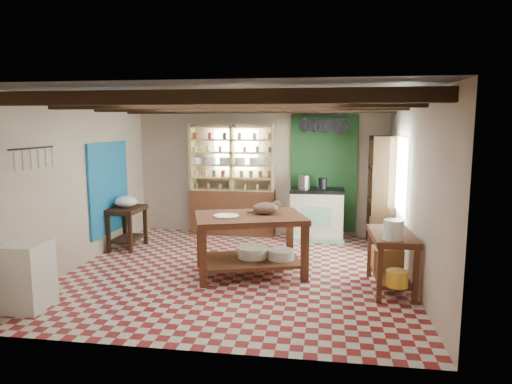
# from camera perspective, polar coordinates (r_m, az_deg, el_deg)

# --- Properties ---
(floor) EXTENTS (5.00, 5.00, 0.02)m
(floor) POSITION_cam_1_polar(r_m,az_deg,el_deg) (7.03, -2.30, -9.90)
(floor) COLOR maroon
(floor) RESTS_ON ground
(ceiling) EXTENTS (5.00, 5.00, 0.02)m
(ceiling) POSITION_cam_1_polar(r_m,az_deg,el_deg) (6.69, -2.44, 11.86)
(ceiling) COLOR #48474D
(ceiling) RESTS_ON wall_back
(wall_back) EXTENTS (5.00, 0.04, 2.60)m
(wall_back) POSITION_cam_1_polar(r_m,az_deg,el_deg) (9.18, 0.63, 2.80)
(wall_back) COLOR beige
(wall_back) RESTS_ON floor
(wall_front) EXTENTS (5.00, 0.04, 2.60)m
(wall_front) POSITION_cam_1_polar(r_m,az_deg,el_deg) (4.34, -8.72, -3.61)
(wall_front) COLOR beige
(wall_front) RESTS_ON floor
(wall_left) EXTENTS (0.04, 5.00, 2.60)m
(wall_left) POSITION_cam_1_polar(r_m,az_deg,el_deg) (7.62, -21.16, 1.08)
(wall_left) COLOR beige
(wall_left) RESTS_ON floor
(wall_right) EXTENTS (0.04, 5.00, 2.60)m
(wall_right) POSITION_cam_1_polar(r_m,az_deg,el_deg) (6.72, 19.04, 0.28)
(wall_right) COLOR beige
(wall_right) RESTS_ON floor
(ceiling_beams) EXTENTS (5.00, 3.80, 0.15)m
(ceiling_beams) POSITION_cam_1_polar(r_m,az_deg,el_deg) (6.68, -2.43, 10.83)
(ceiling_beams) COLOR black
(ceiling_beams) RESTS_ON ceiling
(blue_wall_patch) EXTENTS (0.04, 1.40, 1.60)m
(blue_wall_patch) POSITION_cam_1_polar(r_m,az_deg,el_deg) (8.41, -17.88, 0.51)
(blue_wall_patch) COLOR #1669AA
(blue_wall_patch) RESTS_ON wall_left
(green_wall_patch) EXTENTS (1.30, 0.04, 2.30)m
(green_wall_patch) POSITION_cam_1_polar(r_m,az_deg,el_deg) (9.07, 8.45, 2.32)
(green_wall_patch) COLOR #1D4A23
(green_wall_patch) RESTS_ON wall_back
(window_back) EXTENTS (0.90, 0.02, 0.80)m
(window_back) POSITION_cam_1_polar(r_m,az_deg,el_deg) (9.22, -2.47, 5.31)
(window_back) COLOR silver
(window_back) RESTS_ON wall_back
(window_right) EXTENTS (0.02, 1.30, 1.20)m
(window_right) POSITION_cam_1_polar(r_m,az_deg,el_deg) (7.68, 17.62, 2.06)
(window_right) COLOR silver
(window_right) RESTS_ON wall_right
(utensil_rail) EXTENTS (0.06, 0.90, 0.28)m
(utensil_rail) POSITION_cam_1_polar(r_m,az_deg,el_deg) (6.53, -26.14, 3.89)
(utensil_rail) COLOR black
(utensil_rail) RESTS_ON wall_left
(pot_rack) EXTENTS (0.86, 0.12, 0.36)m
(pot_rack) POSITION_cam_1_polar(r_m,az_deg,el_deg) (8.60, 8.57, 8.20)
(pot_rack) COLOR black
(pot_rack) RESTS_ON ceiling
(shelving_unit) EXTENTS (1.70, 0.34, 2.20)m
(shelving_unit) POSITION_cam_1_polar(r_m,az_deg,el_deg) (9.11, -2.96, 1.48)
(shelving_unit) COLOR tan
(shelving_unit) RESTS_ON floor
(tall_rack) EXTENTS (0.40, 0.86, 2.00)m
(tall_rack) POSITION_cam_1_polar(r_m,az_deg,el_deg) (8.49, 15.35, 0.00)
(tall_rack) COLOR black
(tall_rack) RESTS_ON floor
(work_table) EXTENTS (1.81, 1.48, 0.89)m
(work_table) POSITION_cam_1_polar(r_m,az_deg,el_deg) (6.77, -0.77, -6.60)
(work_table) COLOR brown
(work_table) RESTS_ON floor
(stove) EXTENTS (1.01, 0.68, 0.99)m
(stove) POSITION_cam_1_polar(r_m,az_deg,el_deg) (8.87, 7.59, -2.75)
(stove) COLOR white
(stove) RESTS_ON floor
(prep_table) EXTENTS (0.52, 0.75, 0.74)m
(prep_table) POSITION_cam_1_polar(r_m,az_deg,el_deg) (8.49, -15.79, -4.32)
(prep_table) COLOR black
(prep_table) RESTS_ON floor
(white_cabinet) EXTENTS (0.47, 0.56, 0.81)m
(white_cabinet) POSITION_cam_1_polar(r_m,az_deg,el_deg) (6.19, -26.64, -9.33)
(white_cabinet) COLOR white
(white_cabinet) RESTS_ON floor
(right_counter) EXTENTS (0.58, 1.10, 0.78)m
(right_counter) POSITION_cam_1_polar(r_m,az_deg,el_deg) (6.42, 16.53, -8.30)
(right_counter) COLOR brown
(right_counter) RESTS_ON floor
(cat) EXTENTS (0.48, 0.44, 0.17)m
(cat) POSITION_cam_1_polar(r_m,az_deg,el_deg) (6.74, 1.26, -2.04)
(cat) COLOR #7E6249
(cat) RESTS_ON work_table
(steel_tray) EXTENTS (0.46, 0.46, 0.02)m
(steel_tray) POSITION_cam_1_polar(r_m,az_deg,el_deg) (6.58, -3.73, -3.01)
(steel_tray) COLOR #A09FA7
(steel_tray) RESTS_ON work_table
(basin_large) EXTENTS (0.57, 0.57, 0.16)m
(basin_large) POSITION_cam_1_polar(r_m,az_deg,el_deg) (6.86, -0.41, -7.53)
(basin_large) COLOR white
(basin_large) RESTS_ON work_table
(basin_small) EXTENTS (0.49, 0.49, 0.14)m
(basin_small) POSITION_cam_1_polar(r_m,az_deg,el_deg) (6.79, 3.15, -7.79)
(basin_small) COLOR white
(basin_small) RESTS_ON work_table
(kettle_left) EXTENTS (0.22, 0.22, 0.25)m
(kettle_left) POSITION_cam_1_polar(r_m,az_deg,el_deg) (8.78, 6.03, 1.27)
(kettle_left) COLOR #A09FA7
(kettle_left) RESTS_ON stove
(kettle_right) EXTENTS (0.16, 0.16, 0.21)m
(kettle_right) POSITION_cam_1_polar(r_m,az_deg,el_deg) (8.77, 8.32, 1.06)
(kettle_right) COLOR black
(kettle_right) RESTS_ON stove
(enamel_bowl) EXTENTS (0.41, 0.41, 0.20)m
(enamel_bowl) POSITION_cam_1_polar(r_m,az_deg,el_deg) (8.40, -15.92, -1.17)
(enamel_bowl) COLOR white
(enamel_bowl) RESTS_ON prep_table
(white_bucket) EXTENTS (0.26, 0.26, 0.25)m
(white_bucket) POSITION_cam_1_polar(r_m,az_deg,el_deg) (5.95, 16.82, -4.53)
(white_bucket) COLOR white
(white_bucket) RESTS_ON right_counter
(wicker_basket) EXTENTS (0.42, 0.34, 0.28)m
(wicker_basket) POSITION_cam_1_polar(r_m,az_deg,el_deg) (6.72, 16.09, -7.90)
(wicker_basket) COLOR #B07D47
(wicker_basket) RESTS_ON right_counter
(yellow_tub) EXTENTS (0.28, 0.28, 0.20)m
(yellow_tub) POSITION_cam_1_polar(r_m,az_deg,el_deg) (6.03, 17.21, -10.28)
(yellow_tub) COLOR yellow
(yellow_tub) RESTS_ON right_counter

